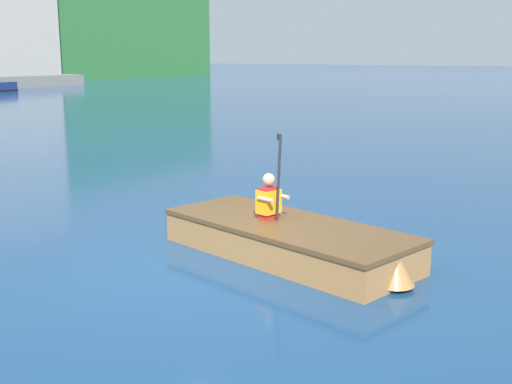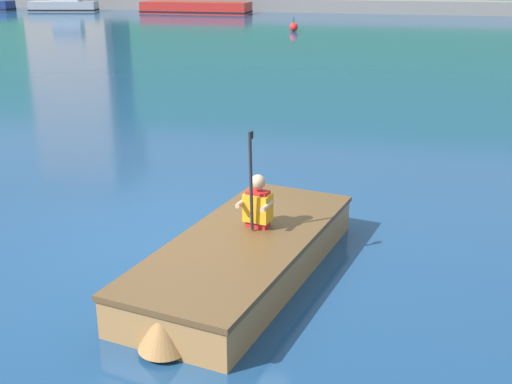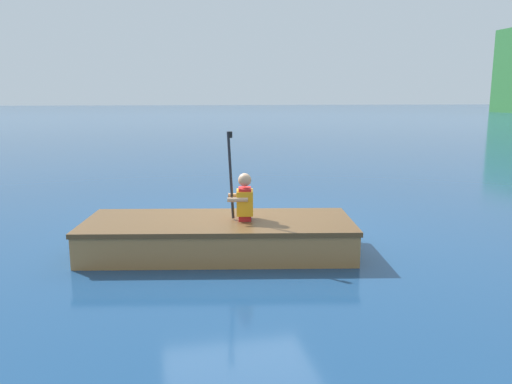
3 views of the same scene
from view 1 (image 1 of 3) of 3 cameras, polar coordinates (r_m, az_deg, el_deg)
The scene contains 3 objects.
ground_plane at distance 7.94m, azimuth -4.28°, elevation -6.96°, with size 300.00×300.00×0.00m, color navy.
rowboat_foreground at distance 8.36m, azimuth 3.09°, elevation -4.13°, with size 1.97×3.73×0.45m.
person_paddler at distance 8.50m, azimuth 1.18°, elevation -0.56°, with size 0.40×0.38×1.15m.
Camera 1 is at (-5.78, -4.78, 2.59)m, focal length 45.00 mm.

